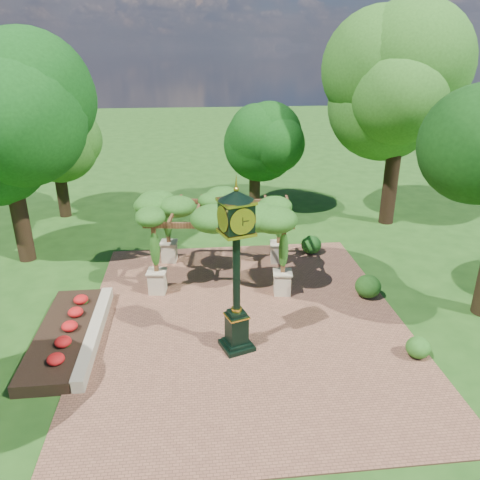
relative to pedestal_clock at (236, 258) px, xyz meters
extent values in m
plane|color=#1E4714|center=(0.41, 0.45, -2.90)|extent=(120.00, 120.00, 0.00)
cube|color=brown|center=(0.41, 1.45, -2.88)|extent=(10.00, 12.00, 0.04)
cube|color=#C6B793|center=(-4.19, 0.95, -2.70)|extent=(0.35, 5.00, 0.40)
cube|color=red|center=(-5.09, 0.95, -2.72)|extent=(1.50, 5.00, 0.36)
cube|color=black|center=(0.00, 0.00, -2.79)|extent=(1.08, 1.08, 0.13)
cube|color=black|center=(0.00, 0.00, -2.22)|extent=(0.67, 0.67, 0.95)
cube|color=gold|center=(0.00, 0.00, -1.80)|extent=(0.75, 0.75, 0.04)
cylinder|color=black|center=(0.00, 0.00, -0.42)|extent=(0.27, 0.27, 2.44)
cube|color=black|center=(0.00, 0.00, 1.17)|extent=(0.94, 0.94, 0.74)
cylinder|color=white|center=(0.12, -0.36, 1.17)|extent=(0.61, 0.24, 0.64)
cone|color=black|center=(0.00, 0.00, 1.76)|extent=(1.21, 1.21, 0.27)
sphere|color=gold|center=(0.00, 0.00, 1.91)|extent=(0.15, 0.15, 0.15)
cube|color=beige|center=(-2.47, 3.63, -2.46)|extent=(0.64, 0.64, 0.80)
cube|color=brown|center=(-2.47, 3.63, -1.20)|extent=(0.16, 0.16, 1.64)
cube|color=beige|center=(1.92, 3.08, -2.46)|extent=(0.64, 0.64, 0.80)
cube|color=brown|center=(1.92, 3.08, -1.20)|extent=(0.16, 0.16, 1.64)
cube|color=beige|center=(-2.14, 6.27, -2.46)|extent=(0.64, 0.64, 0.80)
cube|color=brown|center=(-2.14, 6.27, -1.20)|extent=(0.16, 0.16, 1.64)
cube|color=beige|center=(2.25, 5.72, -2.46)|extent=(0.64, 0.64, 0.80)
cube|color=brown|center=(2.25, 5.72, -1.20)|extent=(0.16, 0.16, 1.64)
cube|color=brown|center=(-0.28, 3.36, -0.31)|extent=(5.11, 0.76, 0.19)
cube|color=brown|center=(0.05, 5.99, -0.31)|extent=(5.11, 0.76, 0.19)
ellipsoid|color=#265819|center=(-0.11, 4.67, -0.07)|extent=(5.49, 3.80, 0.89)
cube|color=gray|center=(0.92, 9.33, -2.84)|extent=(0.73, 0.73, 0.11)
cylinder|color=gray|center=(0.92, 9.33, -2.35)|extent=(0.37, 0.37, 0.98)
cylinder|color=gray|center=(0.92, 9.33, -1.84)|extent=(0.69, 0.69, 0.05)
ellipsoid|color=#285F1B|center=(5.02, -0.98, -2.55)|extent=(0.85, 0.85, 0.61)
ellipsoid|color=#1E4A14|center=(4.84, 2.51, -2.46)|extent=(1.15, 1.15, 0.80)
ellipsoid|color=#1F5919|center=(3.81, 6.42, -2.47)|extent=(0.87, 0.87, 0.77)
cylinder|color=#362215|center=(-8.01, 7.11, -1.38)|extent=(0.65, 0.65, 3.03)
ellipsoid|color=#104311|center=(-8.01, 7.11, 2.53)|extent=(4.81, 4.81, 4.79)
cylinder|color=black|center=(-7.74, 12.55, -1.69)|extent=(0.59, 0.59, 2.42)
ellipsoid|color=#2D5F1B|center=(-7.74, 12.55, 1.43)|extent=(3.46, 3.46, 3.82)
cylinder|color=#342514|center=(2.22, 12.62, -1.73)|extent=(0.58, 0.58, 2.34)
ellipsoid|color=#0F3B0E|center=(2.22, 12.62, 1.29)|extent=(3.56, 3.56, 3.70)
cylinder|color=black|center=(8.51, 9.84, -1.06)|extent=(0.70, 0.70, 3.68)
ellipsoid|color=#2C601B|center=(8.51, 9.84, 3.68)|extent=(5.34, 5.34, 5.81)
camera|label=1|loc=(-1.11, -11.36, 5.22)|focal=35.00mm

